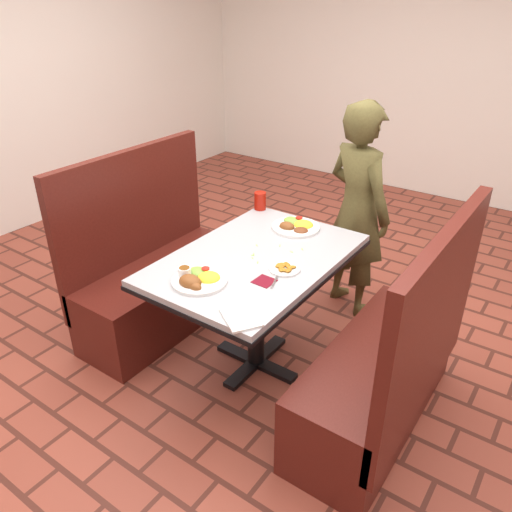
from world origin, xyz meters
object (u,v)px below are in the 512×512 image
at_px(near_dinner_plate, 198,277).
at_px(red_tumbler, 260,201).
at_px(booth_bench_right, 385,373).
at_px(far_dinner_plate, 296,224).
at_px(diner_person, 357,211).
at_px(plantain_plate, 285,268).
at_px(booth_bench_left, 158,279).
at_px(dining_table, 256,271).

distance_m(near_dinner_plate, red_tumbler, 0.99).
bearing_deg(booth_bench_right, far_dinner_plate, 151.56).
distance_m(diner_person, red_tumbler, 0.65).
bearing_deg(diner_person, near_dinner_plate, 102.03).
height_order(near_dinner_plate, far_dinner_plate, near_dinner_plate).
bearing_deg(plantain_plate, diner_person, 92.70).
distance_m(diner_person, far_dinner_plate, 0.54).
distance_m(booth_bench_left, red_tumbler, 0.86).
height_order(booth_bench_left, far_dinner_plate, booth_bench_left).
bearing_deg(near_dinner_plate, booth_bench_right, 24.04).
distance_m(booth_bench_right, near_dinner_plate, 1.06).
relative_size(booth_bench_right, diner_person, 0.82).
xyz_separation_m(booth_bench_left, near_dinner_plate, (0.72, -0.39, 0.45)).
bearing_deg(dining_table, booth_bench_right, 0.00).
bearing_deg(far_dinner_plate, plantain_plate, -65.47).
xyz_separation_m(diner_person, plantain_plate, (0.05, -0.98, 0.03)).
xyz_separation_m(diner_person, red_tumbler, (-0.52, -0.38, 0.08)).
height_order(booth_bench_left, red_tumbler, booth_bench_left).
height_order(booth_bench_right, red_tumbler, booth_bench_right).
height_order(diner_person, red_tumbler, diner_person).
height_order(dining_table, booth_bench_left, booth_bench_left).
xyz_separation_m(dining_table, red_tumbler, (-0.36, 0.56, 0.15)).
xyz_separation_m(booth_bench_left, diner_person, (0.96, 0.94, 0.40)).
bearing_deg(booth_bench_left, dining_table, 0.00).
xyz_separation_m(booth_bench_left, plantain_plate, (1.01, -0.04, 0.43)).
bearing_deg(dining_table, red_tumbler, 122.87).
bearing_deg(dining_table, diner_person, 80.13).
distance_m(booth_bench_right, plantain_plate, 0.73).
xyz_separation_m(dining_table, booth_bench_left, (-0.80, 0.00, -0.32)).
bearing_deg(booth_bench_right, near_dinner_plate, -155.96).
relative_size(booth_bench_right, far_dinner_plate, 4.12).
distance_m(near_dinner_plate, plantain_plate, 0.45).
distance_m(booth_bench_left, plantain_plate, 1.10).
distance_m(plantain_plate, red_tumbler, 0.83).
bearing_deg(far_dinner_plate, diner_person, 71.21).
relative_size(diner_person, near_dinner_plate, 5.24).
height_order(booth_bench_right, diner_person, diner_person).
bearing_deg(dining_table, far_dinner_plate, 91.04).
height_order(booth_bench_right, plantain_plate, booth_bench_right).
bearing_deg(plantain_plate, near_dinner_plate, -129.32).
height_order(diner_person, far_dinner_plate, diner_person).
bearing_deg(booth_bench_left, diner_person, 44.37).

